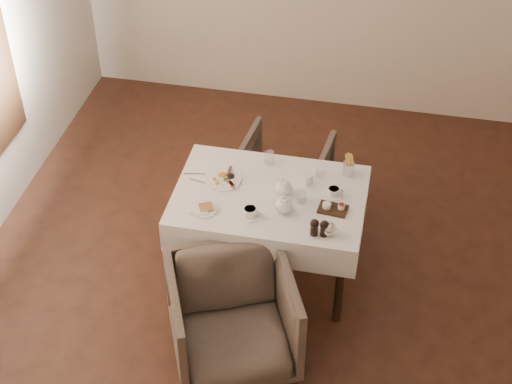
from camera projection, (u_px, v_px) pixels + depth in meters
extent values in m
plane|color=black|center=(278.00, 291.00, 5.59)|extent=(5.00, 5.00, 0.00)
cube|color=black|center=(270.00, 198.00, 5.27)|extent=(1.20, 0.80, 0.04)
cube|color=white|center=(269.00, 207.00, 5.32)|extent=(1.28, 0.88, 0.23)
cylinder|color=black|center=(207.00, 197.00, 5.84)|extent=(0.06, 0.06, 0.70)
cylinder|color=black|center=(351.00, 217.00, 5.67)|extent=(0.06, 0.06, 0.70)
cylinder|color=black|center=(182.00, 261.00, 5.33)|extent=(0.06, 0.06, 0.70)
cylinder|color=black|center=(340.00, 284.00, 5.16)|extent=(0.06, 0.06, 0.70)
imported|color=#483E34|center=(233.00, 318.00, 4.93)|extent=(1.01, 1.02, 0.71)
imported|color=#483E34|center=(284.00, 175.00, 6.11)|extent=(0.73, 0.74, 0.61)
cylinder|color=white|center=(222.00, 179.00, 5.35)|extent=(0.26, 0.26, 0.01)
ellipsoid|color=#C16D22|center=(223.00, 174.00, 5.38)|extent=(0.06, 0.06, 0.02)
cylinder|color=brown|center=(229.00, 171.00, 5.40)|extent=(0.02, 0.09, 0.02)
cylinder|color=black|center=(231.00, 176.00, 5.36)|extent=(0.05, 0.05, 0.01)
cube|color=#A42A26|center=(231.00, 184.00, 5.30)|extent=(0.08, 0.09, 0.01)
ellipsoid|color=#264C19|center=(227.00, 179.00, 5.34)|extent=(0.05, 0.04, 0.02)
cylinder|color=white|center=(204.00, 209.00, 5.12)|extent=(0.18, 0.18, 0.01)
cube|color=brown|center=(206.00, 207.00, 5.12)|extent=(0.12, 0.11, 0.01)
cube|color=white|center=(199.00, 210.00, 5.10)|extent=(0.13, 0.10, 0.01)
cylinder|color=white|center=(308.00, 179.00, 5.30)|extent=(0.08, 0.08, 0.07)
cylinder|color=white|center=(250.00, 216.00, 5.07)|extent=(0.13, 0.13, 0.01)
cylinder|color=white|center=(250.00, 212.00, 5.05)|extent=(0.10, 0.10, 0.06)
cylinder|color=#A56B4A|center=(250.00, 209.00, 5.03)|extent=(0.08, 0.08, 0.00)
cylinder|color=white|center=(333.00, 195.00, 5.23)|extent=(0.12, 0.12, 0.01)
cylinder|color=white|center=(334.00, 192.00, 5.21)|extent=(0.10, 0.10, 0.05)
cylinder|color=#A56B4A|center=(334.00, 189.00, 5.19)|extent=(0.07, 0.07, 0.00)
cylinder|color=silver|center=(269.00, 158.00, 5.47)|extent=(0.09, 0.09, 0.10)
cylinder|color=silver|center=(302.00, 197.00, 5.15)|extent=(0.08, 0.08, 0.09)
cylinder|color=silver|center=(321.00, 169.00, 5.36)|extent=(0.09, 0.09, 0.10)
cube|color=black|center=(333.00, 209.00, 5.11)|extent=(0.20, 0.15, 0.02)
cylinder|color=white|center=(327.00, 205.00, 5.10)|extent=(0.06, 0.06, 0.03)
cylinder|color=maroon|center=(341.00, 206.00, 5.10)|extent=(0.05, 0.05, 0.03)
cylinder|color=silver|center=(348.00, 169.00, 5.38)|extent=(0.08, 0.08, 0.10)
cube|color=silver|center=(196.00, 174.00, 5.40)|extent=(0.18, 0.04, 0.00)
cube|color=silver|center=(203.00, 183.00, 5.33)|extent=(0.20, 0.05, 0.00)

